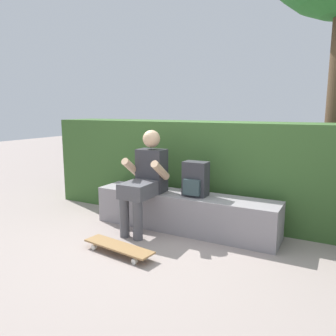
{
  "coord_description": "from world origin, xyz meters",
  "views": [
    {
      "loc": [
        1.65,
        -3.09,
        1.44
      ],
      "look_at": [
        -0.32,
        0.58,
        0.7
      ],
      "focal_mm": 35.72,
      "sensor_mm": 36.0,
      "label": 1
    }
  ],
  "objects_px": {
    "skateboard_near_person": "(118,247)",
    "backpack_on_bench": "(195,179)",
    "bench_main": "(184,212)",
    "person_skater": "(145,177)"
  },
  "relations": [
    {
      "from": "bench_main",
      "to": "person_skater",
      "type": "distance_m",
      "value": 0.62
    },
    {
      "from": "person_skater",
      "to": "backpack_on_bench",
      "type": "relative_size",
      "value": 2.99
    },
    {
      "from": "bench_main",
      "to": "backpack_on_bench",
      "type": "xyz_separation_m",
      "value": [
        0.14,
        -0.01,
        0.42
      ]
    },
    {
      "from": "skateboard_near_person",
      "to": "bench_main",
      "type": "bearing_deg",
      "value": 73.12
    },
    {
      "from": "skateboard_near_person",
      "to": "backpack_on_bench",
      "type": "height_order",
      "value": "backpack_on_bench"
    },
    {
      "from": "skateboard_near_person",
      "to": "backpack_on_bench",
      "type": "bearing_deg",
      "value": 65.2
    },
    {
      "from": "skateboard_near_person",
      "to": "backpack_on_bench",
      "type": "xyz_separation_m",
      "value": [
        0.43,
        0.93,
        0.56
      ]
    },
    {
      "from": "skateboard_near_person",
      "to": "backpack_on_bench",
      "type": "distance_m",
      "value": 1.17
    },
    {
      "from": "bench_main",
      "to": "backpack_on_bench",
      "type": "height_order",
      "value": "backpack_on_bench"
    },
    {
      "from": "backpack_on_bench",
      "to": "bench_main",
      "type": "bearing_deg",
      "value": 176.26
    }
  ]
}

